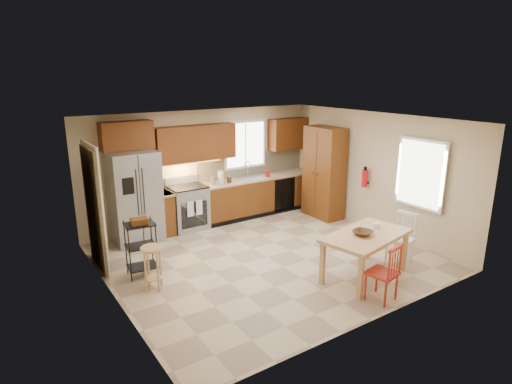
{
  "coord_description": "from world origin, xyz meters",
  "views": [
    {
      "loc": [
        -4.18,
        -5.91,
        3.28
      ],
      "look_at": [
        0.02,
        0.4,
        1.15
      ],
      "focal_mm": 30.0,
      "sensor_mm": 36.0,
      "label": 1
    }
  ],
  "objects": [
    {
      "name": "canister_wood",
      "position": [
        0.45,
        2.12,
        0.97
      ],
      "size": [
        0.1,
        0.1,
        0.14
      ],
      "primitive_type": "cylinder",
      "color": "#452B12",
      "rests_on": "base_cabinet_run"
    },
    {
      "name": "refrigerator",
      "position": [
        -1.7,
        2.12,
        0.91
      ],
      "size": [
        0.92,
        0.75,
        1.82
      ],
      "primitive_type": "cube",
      "color": "gray",
      "rests_on": "floor"
    },
    {
      "name": "floor",
      "position": [
        0.0,
        0.0,
        0.0
      ],
      "size": [
        5.5,
        5.5,
        0.0
      ],
      "primitive_type": "plane",
      "color": "tan",
      "rests_on": "ground"
    },
    {
      "name": "canister_steel",
      "position": [
        0.05,
        2.15,
        0.99
      ],
      "size": [
        0.11,
        0.11,
        0.18
      ],
      "primitive_type": "cylinder",
      "color": "gray",
      "rests_on": "base_cabinet_run"
    },
    {
      "name": "wall_front",
      "position": [
        0.0,
        -2.5,
        1.25
      ],
      "size": [
        5.5,
        0.02,
        2.5
      ],
      "primitive_type": "cube",
      "color": "#CCB793",
      "rests_on": "ground"
    },
    {
      "name": "pantry",
      "position": [
        2.43,
        1.2,
        1.05
      ],
      "size": [
        0.5,
        0.95,
        2.1
      ],
      "primitive_type": "cube",
      "color": "#5E3111",
      "rests_on": "floor"
    },
    {
      "name": "table_jar",
      "position": [
        1.22,
        -1.42,
        0.78
      ],
      "size": [
        0.13,
        0.13,
        0.13
      ],
      "primitive_type": "cylinder",
      "rotation": [
        0.0,
        0.0,
        0.19
      ],
      "color": "silver",
      "rests_on": "dining_table"
    },
    {
      "name": "undercab_glow",
      "position": [
        -0.55,
        2.3,
        1.43
      ],
      "size": [
        1.6,
        0.3,
        0.01
      ],
      "primitive_type": "cube",
      "color": "#FFBF66",
      "rests_on": "wall_back"
    },
    {
      "name": "backsplash",
      "position": [
        1.29,
        2.48,
        1.18
      ],
      "size": [
        2.92,
        0.03,
        0.55
      ],
      "primitive_type": "cube",
      "color": "beige",
      "rests_on": "wall_back"
    },
    {
      "name": "base_cabinet_narrow",
      "position": [
        -1.1,
        2.2,
        0.45
      ],
      "size": [
        0.3,
        0.6,
        0.9
      ],
      "primitive_type": "cube",
      "color": "#5E3111",
      "rests_on": "floor"
    },
    {
      "name": "bar_stool",
      "position": [
        -2.16,
        0.0,
        0.36
      ],
      "size": [
        0.4,
        0.4,
        0.71
      ],
      "primitive_type": null,
      "rotation": [
        0.0,
        0.0,
        -0.17
      ],
      "color": "tan",
      "rests_on": "floor"
    },
    {
      "name": "range_stove",
      "position": [
        -0.55,
        2.19,
        0.46
      ],
      "size": [
        0.76,
        0.63,
        0.92
      ],
      "primitive_type": "cube",
      "color": "gray",
      "rests_on": "floor"
    },
    {
      "name": "window_back",
      "position": [
        1.1,
        2.48,
        1.65
      ],
      "size": [
        1.12,
        0.04,
        1.12
      ],
      "primitive_type": "cube",
      "color": "white",
      "rests_on": "wall_back"
    },
    {
      "name": "wall_back",
      "position": [
        0.0,
        2.5,
        1.25
      ],
      "size": [
        5.5,
        0.02,
        2.5
      ],
      "primitive_type": "cube",
      "color": "#CCB793",
      "rests_on": "ground"
    },
    {
      "name": "ceiling",
      "position": [
        0.0,
        0.0,
        2.5
      ],
      "size": [
        5.5,
        5.0,
        0.02
      ],
      "primitive_type": "cube",
      "color": "silver",
      "rests_on": "ground"
    },
    {
      "name": "dining_table",
      "position": [
        0.89,
        -1.52,
        0.37
      ],
      "size": [
        1.66,
        1.14,
        0.74
      ],
      "primitive_type": null,
      "rotation": [
        0.0,
        0.0,
        0.19
      ],
      "color": "tan",
      "rests_on": "floor"
    },
    {
      "name": "fire_extinguisher",
      "position": [
        2.63,
        0.15,
        1.1
      ],
      "size": [
        0.12,
        0.12,
        0.36
      ],
      "primitive_type": "cylinder",
      "color": "red",
      "rests_on": "wall_right"
    },
    {
      "name": "upper_over_fridge",
      "position": [
        -1.7,
        2.33,
        2.1
      ],
      "size": [
        1.0,
        0.35,
        0.55
      ],
      "primitive_type": "cube",
      "color": "#5B2D0F",
      "rests_on": "wall_back"
    },
    {
      "name": "chair_white",
      "position": [
        1.84,
        -1.47,
        0.45
      ],
      "size": [
        0.49,
        0.49,
        0.9
      ],
      "primitive_type": null,
      "rotation": [
        0.0,
        0.0,
        1.77
      ],
      "color": "silver",
      "rests_on": "floor"
    },
    {
      "name": "upper_right_block",
      "position": [
        2.25,
        2.33,
        1.83
      ],
      "size": [
        1.0,
        0.35,
        0.75
      ],
      "primitive_type": "cube",
      "color": "#5B2D0F",
      "rests_on": "wall_back"
    },
    {
      "name": "doorway",
      "position": [
        -2.67,
        1.3,
        1.05
      ],
      "size": [
        0.04,
        0.95,
        2.1
      ],
      "primitive_type": "cube",
      "color": "#8C7A59",
      "rests_on": "wall_left"
    },
    {
      "name": "base_cabinet_run",
      "position": [
        1.29,
        2.2,
        0.45
      ],
      "size": [
        2.92,
        0.6,
        0.9
      ],
      "primitive_type": "cube",
      "color": "#5E3111",
      "rests_on": "floor"
    },
    {
      "name": "upper_left_block",
      "position": [
        -0.25,
        2.33,
        1.83
      ],
      "size": [
        1.8,
        0.35,
        0.75
      ],
      "primitive_type": "cube",
      "color": "#5B2D0F",
      "rests_on": "wall_back"
    },
    {
      "name": "soap_bottle",
      "position": [
        1.48,
        2.1,
        1.0
      ],
      "size": [
        0.09,
        0.09,
        0.19
      ],
      "primitive_type": "imported",
      "color": "red",
      "rests_on": "base_cabinet_run"
    },
    {
      "name": "utility_cart",
      "position": [
        -2.14,
        0.57,
        0.48
      ],
      "size": [
        0.51,
        0.42,
        0.95
      ],
      "primitive_type": null,
      "rotation": [
        0.0,
        0.0,
        -0.11
      ],
      "color": "black",
      "rests_on": "floor"
    },
    {
      "name": "table_bowl",
      "position": [
        0.79,
        -1.52,
        0.75
      ],
      "size": [
        0.36,
        0.36,
        0.08
      ],
      "primitive_type": "imported",
      "rotation": [
        0.0,
        0.0,
        0.19
      ],
      "color": "#452B12",
      "rests_on": "dining_table"
    },
    {
      "name": "paper_towel",
      "position": [
        0.25,
        2.15,
        1.04
      ],
      "size": [
        0.12,
        0.12,
        0.28
      ],
      "primitive_type": "cylinder",
      "color": "silver",
      "rests_on": "base_cabinet_run"
    },
    {
      "name": "sink",
      "position": [
        1.1,
        2.2,
        0.86
      ],
      "size": [
        0.62,
        0.46,
        0.16
      ],
      "primitive_type": "cube",
      "color": "gray",
      "rests_on": "base_cabinet_run"
    },
    {
      "name": "wall_left",
      "position": [
        -2.75,
        0.0,
        1.25
      ],
      "size": [
        0.02,
        5.0,
        2.5
      ],
      "primitive_type": "cube",
      "color": "#CCB793",
      "rests_on": "ground"
    },
    {
      "name": "dishwasher",
      "position": [
        1.85,
        1.91,
        0.45
      ],
      "size": [
        0.6,
        0.02,
        0.78
      ],
      "primitive_type": "cube",
      "color": "black",
      "rests_on": "floor"
    },
    {
      "name": "window_right",
      "position": [
        2.68,
        -1.15,
        1.45
      ],
      "size": [
        0.04,
        1.02,
        1.32
      ],
      "primitive_type": "cube",
      "color": "white",
      "rests_on": "wall_right"
    },
    {
      "name": "wall_right",
      "position": [
        2.75,
        0.0,
        1.25
      ],
      "size": [
        0.02,
        5.0,
        2.5
      ],
      "primitive_type": "cube",
      "color": "#CCB793",
      "rests_on": "ground"
    },
    {
      "name": "chair_red",
      "position": [
        0.54,
        -2.17,
        0.45
      ],
      "size": [
        0.49,
        0.49,
        0.9
      ],
      "primitive_type": null,
      "rotation": [
        0.0,
        0.0,
        0.19
      ],
      "color": "#AC291A",
      "rests_on": "floor"
    }
  ]
}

